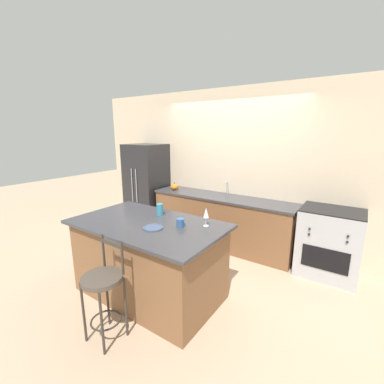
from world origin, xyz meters
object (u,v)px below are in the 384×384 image
Objects in this scene: wine_glass at (206,213)px; tumbler_cup at (160,209)px; refrigerator at (147,187)px; bar_stool_near at (104,288)px; pumpkin_decoration at (175,187)px; coffee_mug at (180,223)px; dinner_plate at (153,228)px; oven_range at (329,242)px.

tumbler_cup is (-0.69, 0.00, -0.08)m from wine_glass.
bar_stool_near is at bearing -54.06° from refrigerator.
wine_glass is 1.38× the size of pumpkin_decoration.
coffee_mug is (2.04, -1.59, 0.11)m from refrigerator.
wine_glass is at bearing 65.52° from bar_stool_near.
bar_stool_near is at bearing -78.86° from tumbler_cup.
coffee_mug is (0.25, 0.88, 0.43)m from bar_stool_near.
tumbler_cup is at bearing 121.60° from dinner_plate.
wine_glass is at bearing 41.32° from dinner_plate.
oven_range is at bearing 57.23° from bar_stool_near.
refrigerator reaches higher than oven_range.
wine_glass reaches higher than tumbler_cup.
bar_stool_near is (1.79, -2.47, -0.32)m from refrigerator.
tumbler_cup is at bearing -41.75° from refrigerator.
dinner_plate is 1.52× the size of tumbler_cup.
bar_stool_near is 0.77m from dinner_plate.
tumbler_cup is (1.58, -1.41, 0.14)m from refrigerator.
wine_glass reaches higher than bar_stool_near.
bar_stool_near is at bearing -93.01° from dinner_plate.
wine_glass is 1.79× the size of coffee_mug.
pumpkin_decoration reaches higher than coffee_mug.
wine_glass is at bearing -31.95° from refrigerator.
tumbler_cup reaches higher than coffee_mug.
tumbler_cup is (-0.46, 0.18, 0.03)m from coffee_mug.
dinner_plate is at bearing -130.60° from oven_range.
wine_glass is 2.09m from pumpkin_decoration.
coffee_mug is 0.81× the size of tumbler_cup.
bar_stool_near is 4.52× the size of dinner_plate.
bar_stool_near is 1.17m from tumbler_cup.
refrigerator reaches higher than wine_glass.
dinner_plate is at bearing 86.99° from bar_stool_near.
refrigerator is 1.72× the size of bar_stool_near.
coffee_mug is (-0.23, -0.17, -0.11)m from wine_glass.
refrigerator is at bearing 125.94° from bar_stool_near.
coffee_mug reaches higher than bar_stool_near.
dinner_plate is 0.47m from tumbler_cup.
oven_range is 6.48× the size of tumbler_cup.
coffee_mug is at bearing 74.08° from bar_stool_near.
dinner_plate is (-1.57, -1.83, 0.47)m from oven_range.
refrigerator is 11.19× the size of pumpkin_decoration.
bar_stool_near is at bearing -114.48° from wine_glass.
wine_glass is at bearing -128.00° from oven_range.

